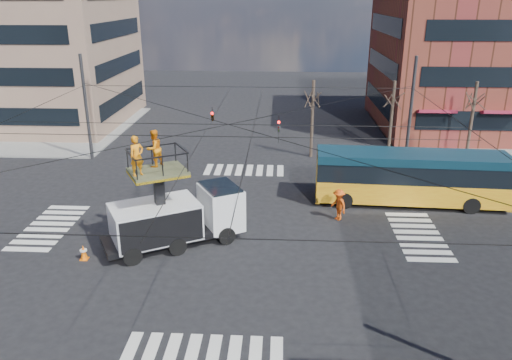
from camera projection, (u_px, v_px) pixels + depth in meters
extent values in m
plane|color=black|center=(231.00, 231.00, 26.94)|extent=(120.00, 120.00, 0.00)
cube|color=slate|center=(482.00, 134.00, 45.55)|extent=(18.00, 18.00, 0.12)
cube|color=slate|center=(34.00, 128.00, 47.61)|extent=(18.00, 18.00, 0.12)
cube|color=black|center=(124.00, 99.00, 49.24)|extent=(0.12, 13.60, 1.50)
cube|color=black|center=(120.00, 65.00, 48.07)|extent=(0.12, 13.60, 1.50)
cube|color=black|center=(117.00, 29.00, 46.91)|extent=(0.12, 13.60, 1.50)
cube|color=brown|center=(493.00, 53.00, 45.89)|extent=(20.00, 16.00, 14.00)
cube|color=black|center=(379.00, 100.00, 47.97)|extent=(0.12, 13.60, 1.58)
cube|color=black|center=(382.00, 63.00, 46.75)|extent=(0.12, 13.60, 1.57)
cube|color=black|center=(386.00, 24.00, 45.53)|extent=(0.12, 13.60, 1.57)
cylinder|color=#2D2D30|center=(410.00, 112.00, 36.19)|extent=(0.24, 0.24, 8.00)
cylinder|color=#2D2D30|center=(86.00, 108.00, 37.37)|extent=(0.24, 0.24, 8.00)
cylinder|color=black|center=(246.00, 87.00, 36.19)|extent=(24.00, 0.03, 0.03)
cylinder|color=black|center=(183.00, 237.00, 13.72)|extent=(24.00, 0.03, 0.03)
cylinder|color=black|center=(473.00, 132.00, 24.37)|extent=(0.03, 24.00, 0.03)
cylinder|color=black|center=(228.00, 124.00, 24.89)|extent=(24.02, 24.02, 0.03)
cylinder|color=black|center=(228.00, 124.00, 24.89)|extent=(24.02, 24.02, 0.03)
cylinder|color=black|center=(226.00, 137.00, 23.87)|extent=(24.00, 0.03, 0.03)
cylinder|color=black|center=(231.00, 124.00, 26.12)|extent=(24.00, 0.03, 0.03)
cylinder|color=black|center=(205.00, 132.00, 25.09)|extent=(0.03, 24.00, 0.03)
cylinder|color=black|center=(252.00, 133.00, 24.97)|extent=(0.03, 24.00, 0.03)
imported|color=black|center=(279.00, 126.00, 27.85)|extent=(0.16, 0.20, 1.00)
imported|color=black|center=(212.00, 113.00, 29.83)|extent=(0.26, 1.24, 0.50)
cylinder|color=#382B21|center=(312.00, 119.00, 38.29)|extent=(0.24, 0.24, 6.00)
cylinder|color=#382B21|center=(391.00, 120.00, 37.99)|extent=(0.24, 0.24, 6.00)
cylinder|color=#382B21|center=(471.00, 121.00, 37.70)|extent=(0.24, 0.24, 6.00)
cube|color=black|center=(174.00, 234.00, 25.37)|extent=(7.19, 5.31, 0.30)
cube|color=silver|center=(221.00, 207.00, 26.09)|extent=(2.74, 2.97, 2.20)
cube|color=black|center=(221.00, 193.00, 25.81)|extent=(2.51, 2.79, 0.80)
cube|color=silver|center=(155.00, 221.00, 24.69)|extent=(4.89, 4.22, 1.80)
cylinder|color=black|center=(226.00, 236.00, 25.42)|extent=(0.96, 0.74, 0.90)
cylinder|color=black|center=(210.00, 219.00, 27.36)|extent=(0.96, 0.74, 0.90)
cylinder|color=black|center=(177.00, 246.00, 24.36)|extent=(0.96, 0.74, 0.90)
cylinder|color=black|center=(164.00, 228.00, 26.30)|extent=(0.96, 0.74, 0.90)
cylinder|color=black|center=(132.00, 256.00, 23.46)|extent=(0.96, 0.74, 0.90)
cylinder|color=black|center=(122.00, 236.00, 25.39)|extent=(0.96, 0.74, 0.90)
cube|color=black|center=(160.00, 197.00, 24.37)|extent=(0.61, 0.61, 2.63)
cube|color=#4A4E2E|center=(158.00, 171.00, 23.91)|extent=(3.29, 3.10, 0.12)
cube|color=yellow|center=(158.00, 174.00, 23.96)|extent=(3.29, 3.10, 0.12)
imported|color=orange|center=(137.00, 156.00, 22.87)|extent=(0.81, 0.81, 1.89)
imported|color=orange|center=(154.00, 148.00, 24.10)|extent=(1.07, 1.12, 1.83)
cube|color=orange|center=(409.00, 189.00, 30.22)|extent=(11.35, 3.22, 1.30)
cube|color=black|center=(411.00, 170.00, 29.80)|extent=(11.35, 3.17, 1.10)
cube|color=#0C2735|center=(413.00, 157.00, 29.52)|extent=(11.35, 3.22, 0.50)
cube|color=orange|center=(318.00, 175.00, 30.55)|extent=(0.39, 2.48, 2.80)
cube|color=orange|center=(506.00, 182.00, 29.43)|extent=(0.39, 2.48, 2.80)
cube|color=black|center=(317.00, 193.00, 30.96)|extent=(0.30, 2.60, 0.30)
cube|color=gold|center=(321.00, 156.00, 30.10)|extent=(0.19, 1.60, 0.35)
cylinder|color=black|center=(344.00, 200.00, 29.67)|extent=(1.02, 0.36, 1.00)
cylinder|color=black|center=(342.00, 186.00, 31.87)|extent=(1.02, 0.36, 1.00)
cylinder|color=black|center=(471.00, 205.00, 28.93)|extent=(1.02, 0.36, 1.00)
cylinder|color=black|center=(460.00, 191.00, 31.13)|extent=(1.02, 0.36, 1.00)
cone|color=orange|center=(84.00, 252.00, 23.93)|extent=(0.36, 0.36, 0.75)
imported|color=#F45C0F|center=(127.00, 222.00, 25.61)|extent=(0.68, 1.27, 2.06)
imported|color=#DB490D|center=(338.00, 205.00, 28.00)|extent=(1.20, 1.36, 1.83)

